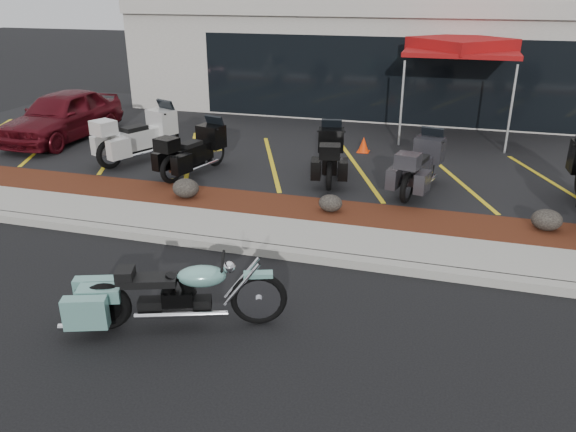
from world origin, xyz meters
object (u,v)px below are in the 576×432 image
(touring_white, at_px, (167,127))
(popup_canopy, at_px, (461,47))
(hero_cruiser, at_px, (259,291))
(parked_car, at_px, (62,115))
(traffic_cone, at_px, (364,144))

(touring_white, height_order, popup_canopy, popup_canopy)
(hero_cruiser, bearing_deg, parked_car, 119.68)
(parked_car, xyz_separation_m, traffic_cone, (8.38, 1.07, -0.49))
(touring_white, xyz_separation_m, traffic_cone, (4.89, 1.54, -0.50))
(parked_car, xyz_separation_m, popup_canopy, (10.58, 3.40, 1.81))
(traffic_cone, relative_size, popup_canopy, 0.11)
(hero_cruiser, xyz_separation_m, touring_white, (-4.81, 6.72, 0.35))
(touring_white, distance_m, parked_car, 3.52)
(hero_cruiser, bearing_deg, popup_canopy, 58.36)
(parked_car, bearing_deg, touring_white, -6.64)
(parked_car, bearing_deg, popup_canopy, 18.74)
(touring_white, distance_m, popup_canopy, 8.28)
(traffic_cone, bearing_deg, touring_white, -162.55)
(hero_cruiser, height_order, parked_car, parked_car)
(touring_white, bearing_deg, traffic_cone, -48.79)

